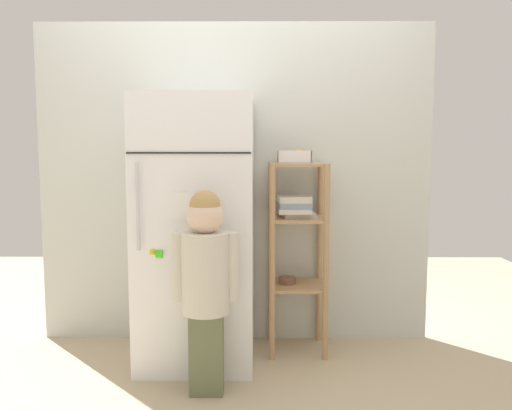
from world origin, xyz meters
name	(u,v)px	position (x,y,z in m)	size (l,w,h in m)	color
ground_plane	(233,359)	(0.00, 0.00, 0.00)	(6.00, 6.00, 0.00)	tan
kitchen_wall_back	(235,184)	(0.00, 0.37, 1.03)	(2.54, 0.03, 2.06)	silver
refrigerator	(197,231)	(-0.21, 0.02, 0.78)	(0.66, 0.68, 1.56)	white
child_standing	(206,272)	(-0.11, -0.44, 0.64)	(0.34, 0.25, 1.06)	#636A48
pantry_shelf_unit	(296,232)	(0.39, 0.17, 0.75)	(0.35, 0.36, 1.18)	tan
fruit_bin	(294,157)	(0.37, 0.18, 1.21)	(0.20, 0.16, 0.08)	white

